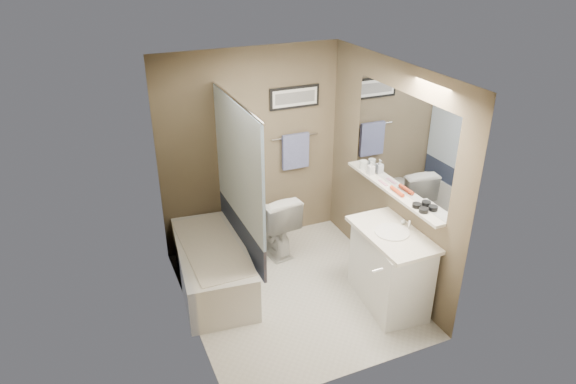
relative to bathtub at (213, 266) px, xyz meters
name	(u,v)px	position (x,y,z in m)	size (l,w,h in m)	color
ground	(293,293)	(0.75, -0.47, -0.25)	(2.50, 2.50, 0.00)	beige
ceiling	(295,73)	(0.75, -0.47, 2.13)	(2.20, 2.50, 0.04)	silver
wall_back	(252,151)	(0.75, 0.76, 0.95)	(2.20, 0.04, 2.40)	brown
wall_front	(358,258)	(0.75, -1.70, 0.95)	(2.20, 0.04, 2.40)	brown
wall_left	(185,215)	(-0.33, -0.47, 0.95)	(0.04, 2.50, 2.40)	brown
wall_right	(388,176)	(1.83, -0.47, 0.95)	(0.04, 2.50, 2.40)	brown
tile_surround	(174,210)	(-0.34, 0.03, 0.75)	(0.02, 1.55, 2.00)	beige
curtain_rod	(235,100)	(0.35, 0.03, 1.80)	(0.02, 0.02, 1.55)	silver
curtain_upper	(238,163)	(0.35, 0.03, 1.15)	(0.03, 1.45, 1.28)	white
curtain_lower	(241,232)	(0.35, 0.03, 0.33)	(0.03, 1.45, 0.36)	#27314A
mirror	(401,143)	(1.84, -0.62, 1.37)	(0.02, 1.60, 1.00)	silver
shelf	(391,191)	(1.79, -0.62, 0.85)	(0.12, 1.60, 0.03)	silver
towel_bar	(295,137)	(1.30, 0.74, 1.05)	(0.02, 0.02, 0.60)	silver
towel	(296,151)	(1.30, 0.72, 0.87)	(0.34, 0.05, 0.44)	#8B95CA
art_frame	(295,97)	(1.30, 0.76, 1.53)	(0.62, 0.03, 0.26)	black
art_mat	(295,98)	(1.30, 0.75, 1.53)	(0.56, 0.00, 0.20)	white
art_image	(295,98)	(1.30, 0.74, 1.53)	(0.50, 0.00, 0.13)	#595959
door	(415,265)	(1.30, -1.71, 0.75)	(0.80, 0.02, 2.00)	silver
door_handle	(377,270)	(0.97, -1.66, 0.75)	(0.02, 0.02, 0.10)	silver
bathtub	(213,266)	(0.00, 0.00, 0.00)	(0.70, 1.50, 0.50)	silver
tub_rim	(211,247)	(0.00, 0.00, 0.25)	(0.56, 1.36, 0.02)	silver
toilet	(271,221)	(0.86, 0.43, 0.14)	(0.44, 0.77, 0.79)	silver
vanity	(390,269)	(1.60, -0.98, 0.15)	(0.50, 0.90, 0.80)	white
countertop	(393,234)	(1.59, -0.98, 0.57)	(0.54, 0.96, 0.04)	white
sink_basin	(392,232)	(1.58, -0.98, 0.60)	(0.34, 0.34, 0.01)	white
faucet_spout	(409,224)	(1.78, -0.98, 0.64)	(0.02, 0.02, 0.10)	white
faucet_knob	(403,222)	(1.78, -0.88, 0.62)	(0.05, 0.05, 0.05)	white
candle_bowl_near	(424,210)	(1.79, -1.16, 0.89)	(0.09, 0.09, 0.04)	black
candle_bowl_far	(417,205)	(1.79, -1.05, 0.89)	(0.09, 0.09, 0.04)	black
hair_brush_front	(397,191)	(1.79, -0.72, 0.89)	(0.04, 0.04, 0.22)	red
pink_comb	(383,183)	(1.79, -0.46, 0.87)	(0.03, 0.16, 0.01)	#CF7E97
glass_jar	(363,165)	(1.79, -0.05, 0.92)	(0.08, 0.08, 0.10)	silver
soap_bottle	(371,168)	(1.79, -0.21, 0.94)	(0.07, 0.07, 0.15)	#999999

